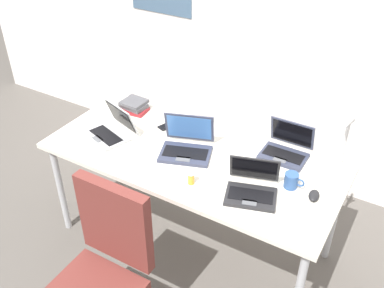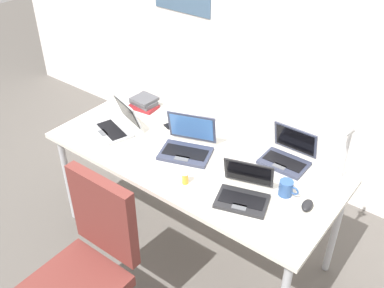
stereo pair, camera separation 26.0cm
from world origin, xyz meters
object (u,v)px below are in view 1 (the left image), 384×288
at_px(desk_lamp, 343,144).
at_px(computer_mouse, 314,196).
at_px(laptop_back_left, 252,188).
at_px(coffee_mug, 292,181).
at_px(laptop_front_left, 286,149).
at_px(book_stack, 134,106).
at_px(laptop_center, 111,130).
at_px(pill_bottle, 191,178).
at_px(laptop_front_right, 187,146).
at_px(cell_phone, 168,125).

distance_m(desk_lamp, computer_mouse, 0.34).
distance_m(laptop_back_left, coffee_mug, 0.23).
bearing_deg(laptop_front_left, book_stack, -177.74).
bearing_deg(laptop_center, coffee_mug, 5.18).
bearing_deg(coffee_mug, laptop_front_left, 116.15).
xyz_separation_m(desk_lamp, book_stack, (-1.42, -0.03, -0.16)).
xyz_separation_m(laptop_back_left, pill_bottle, (-0.32, -0.09, -0.00)).
bearing_deg(laptop_front_right, cell_phone, 143.79).
relative_size(desk_lamp, laptop_center, 1.18).
xyz_separation_m(laptop_front_right, computer_mouse, (0.80, -0.02, -0.03)).
distance_m(computer_mouse, coffee_mug, 0.14).
bearing_deg(book_stack, laptop_center, -78.29).
bearing_deg(desk_lamp, laptop_center, -165.01).
xyz_separation_m(laptop_front_right, cell_phone, (-0.26, 0.19, -0.04)).
relative_size(laptop_back_left, coffee_mug, 2.93).
bearing_deg(pill_bottle, desk_lamp, 37.41).
bearing_deg(laptop_center, pill_bottle, -12.11).
height_order(laptop_back_left, coffee_mug, laptop_back_left).
bearing_deg(laptop_center, laptop_back_left, -3.18).
bearing_deg(laptop_back_left, laptop_front_right, 162.85).
bearing_deg(laptop_center, computer_mouse, 3.56).
xyz_separation_m(laptop_back_left, laptop_center, (-1.01, 0.06, 0.00)).
height_order(computer_mouse, pill_bottle, pill_bottle).
bearing_deg(laptop_front_right, laptop_back_left, -17.15).
xyz_separation_m(desk_lamp, cell_phone, (-1.10, -0.08, -0.19)).
bearing_deg(computer_mouse, pill_bottle, -167.88).
distance_m(laptop_center, cell_phone, 0.38).
height_order(laptop_back_left, book_stack, laptop_back_left).
bearing_deg(laptop_front_right, pill_bottle, -54.09).
height_order(computer_mouse, coffee_mug, coffee_mug).
bearing_deg(book_stack, laptop_front_right, -22.20).
xyz_separation_m(laptop_back_left, computer_mouse, (0.30, 0.14, -0.02)).
distance_m(laptop_front_left, book_stack, 1.11).
bearing_deg(book_stack, pill_bottle, -32.50).
xyz_separation_m(computer_mouse, pill_bottle, (-0.62, -0.23, 0.02)).
bearing_deg(coffee_mug, cell_phone, 168.88).
bearing_deg(laptop_center, laptop_front_left, 20.01).
relative_size(desk_lamp, book_stack, 1.98).
height_order(laptop_front_left, book_stack, laptop_front_left).
bearing_deg(computer_mouse, laptop_center, 175.49).
bearing_deg(pill_bottle, laptop_back_left, 15.80).
bearing_deg(laptop_center, desk_lamp, 14.99).
xyz_separation_m(pill_bottle, book_stack, (-0.76, 0.48, -0.00)).
relative_size(desk_lamp, computer_mouse, 4.17).
xyz_separation_m(cell_phone, coffee_mug, (0.92, -0.18, 0.04)).
xyz_separation_m(laptop_back_left, laptop_front_right, (-0.50, 0.15, 0.00)).
height_order(cell_phone, book_stack, book_stack).
height_order(laptop_front_right, cell_phone, laptop_front_right).
height_order(laptop_front_right, book_stack, laptop_front_right).
distance_m(laptop_center, computer_mouse, 1.31).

